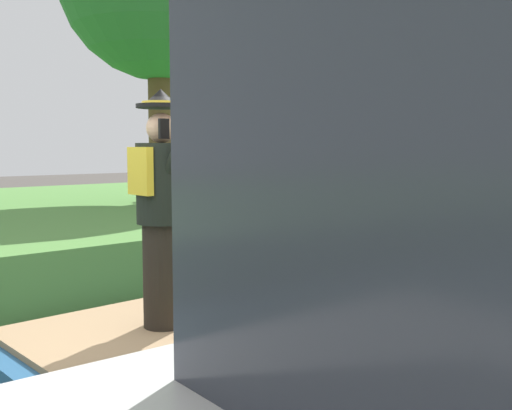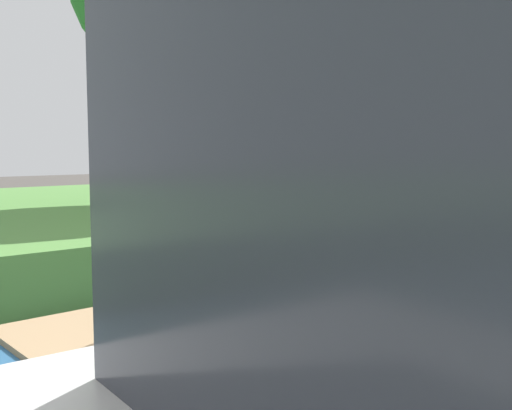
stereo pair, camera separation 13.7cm
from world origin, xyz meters
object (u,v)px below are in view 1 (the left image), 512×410
object	(u,v)px
person_pirate	(162,210)
person_bystander	(166,165)
parrot_plush	(328,264)
boat	(242,339)

from	to	relation	value
person_pirate	person_bystander	size ratio (longest dim) A/B	1.16
person_pirate	parrot_plush	xyz separation A→B (m)	(0.01, 1.92, -0.68)
parrot_plush	person_bystander	distance (m)	8.77
boat	person_pirate	distance (m)	1.50
person_pirate	parrot_plush	world-z (taller)	person_pirate
parrot_plush	person_bystander	size ratio (longest dim) A/B	0.36
boat	parrot_plush	xyz separation A→B (m)	(0.07, 1.07, 0.55)
boat	parrot_plush	world-z (taller)	parrot_plush
boat	person_pirate	xyz separation A→B (m)	(0.06, -0.86, 1.23)
parrot_plush	person_pirate	bearing A→B (deg)	-90.28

